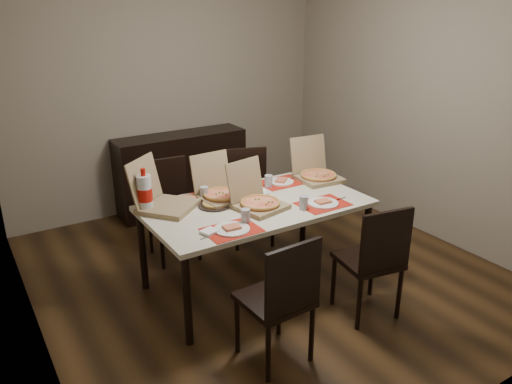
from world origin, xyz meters
TOP-DOWN VIEW (x-y plane):
  - ground at (0.00, 0.00)m, footprint 3.80×4.00m
  - room_walls at (0.00, 0.43)m, footprint 3.84×4.02m
  - sideboard at (0.00, 1.78)m, footprint 1.50×0.40m
  - dining_table at (-0.18, -0.13)m, footprint 1.80×1.00m
  - chair_near_left at (-0.58, -1.07)m, footprint 0.44×0.44m
  - chair_near_right at (0.31, -1.01)m, footprint 0.48×0.48m
  - chair_far_left at (-0.57, 0.78)m, footprint 0.45×0.45m
  - chair_far_right at (0.24, 0.68)m, footprint 0.53×0.53m
  - setting_near_left at (-0.59, -0.45)m, footprint 0.46×0.30m
  - setting_near_right at (0.22, -0.43)m, footprint 0.50×0.30m
  - setting_far_left at (-0.61, 0.22)m, footprint 0.47×0.30m
  - setting_far_right at (0.23, 0.17)m, footprint 0.43×0.30m
  - napkin_loose at (-0.21, -0.26)m, footprint 0.14×0.14m
  - pizza_box_center at (-0.22, -0.20)m, footprint 0.43×0.46m
  - pizza_box_right at (0.61, 0.08)m, footprint 0.40×0.44m
  - pizza_box_left at (-0.86, 0.18)m, footprint 0.58×0.59m
  - pizza_box_extra at (-0.38, 0.12)m, footprint 0.38×0.42m
  - faina_plate at (-0.50, -0.00)m, footprint 0.26×0.26m
  - dip_bowl at (-0.04, 0.01)m, footprint 0.15×0.15m
  - soda_bottle at (-1.00, 0.19)m, footprint 0.12×0.12m

SIDE VIEW (x-z plane):
  - ground at x=0.00m, z-range -0.02..0.00m
  - sideboard at x=0.00m, z-range 0.00..0.90m
  - chair_near_left at x=-0.58m, z-range 0.05..0.98m
  - chair_near_right at x=0.31m, z-range 0.05..0.98m
  - chair_far_left at x=-0.57m, z-range 0.05..0.98m
  - chair_far_right at x=0.24m, z-range 0.05..0.98m
  - dining_table at x=-0.18m, z-range 0.31..1.06m
  - napkin_loose at x=-0.21m, z-range 0.75..0.77m
  - faina_plate at x=-0.50m, z-range 0.75..0.78m
  - dip_bowl at x=-0.04m, z-range 0.75..0.78m
  - setting_near_left at x=-0.59m, z-range 0.72..0.83m
  - setting_far_left at x=-0.61m, z-range 0.72..0.83m
  - setting_near_right at x=0.22m, z-range 0.72..0.83m
  - setting_far_right at x=0.23m, z-range 0.72..0.83m
  - pizza_box_center at x=-0.22m, z-range 0.63..0.99m
  - pizza_box_extra at x=-0.38m, z-range 0.63..0.99m
  - pizza_box_right at x=0.61m, z-range 0.62..0.99m
  - pizza_box_left at x=-0.86m, z-range 0.61..1.01m
  - soda_bottle at x=-1.00m, z-range 0.72..1.08m
  - room_walls at x=0.00m, z-range 0.42..3.04m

